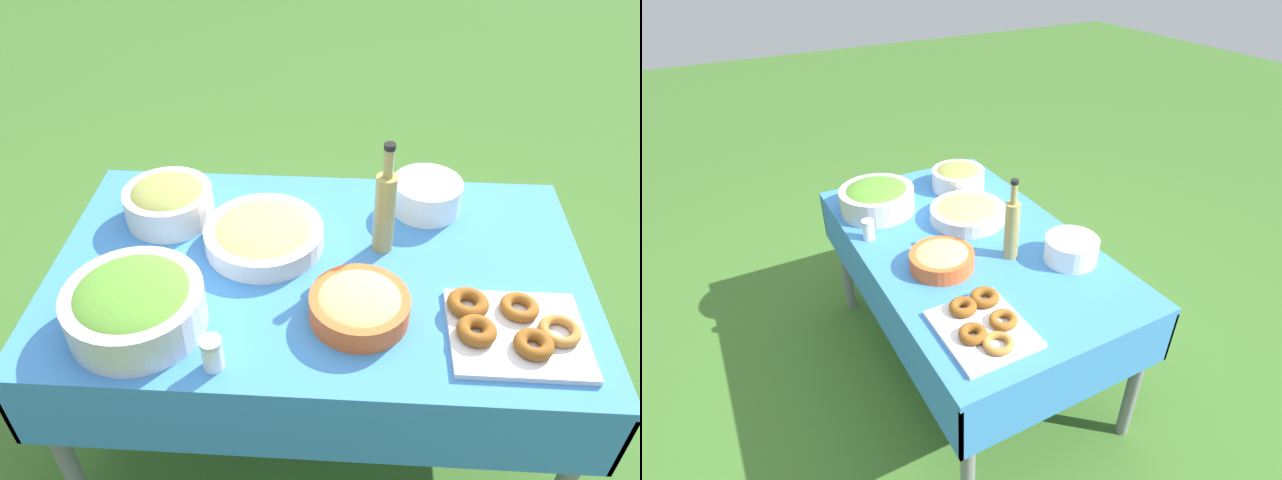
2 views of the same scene
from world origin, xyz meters
TOP-DOWN VIEW (x-y plane):
  - ground_plane at (0.00, 0.00)m, footprint 14.00×14.00m
  - picnic_table at (0.00, 0.00)m, footprint 1.44×0.86m
  - salad_bowl at (0.42, 0.24)m, footprint 0.33×0.33m
  - pasta_bowl at (-0.11, 0.18)m, footprint 0.25×0.25m
  - donut_platter at (-0.47, 0.21)m, footprint 0.34×0.27m
  - plate_stack at (-0.30, -0.28)m, footprint 0.21×0.21m
  - olive_oil_bottle at (-0.17, -0.09)m, footprint 0.06×0.06m
  - bread_bowl at (0.16, -0.08)m, footprint 0.33×0.33m
  - olive_bowl at (0.45, -0.19)m, footprint 0.26×0.26m
  - salt_shaker at (0.22, 0.36)m, footprint 0.05×0.05m

SIDE VIEW (x-z plane):
  - ground_plane at x=0.00m, z-range 0.00..0.00m
  - picnic_table at x=0.00m, z-range 0.26..0.95m
  - donut_platter at x=-0.47m, z-range 0.69..0.74m
  - bread_bowl at x=0.16m, z-range 0.69..0.77m
  - pasta_bowl at x=-0.11m, z-range 0.69..0.78m
  - salt_shaker at x=0.22m, z-range 0.69..0.78m
  - plate_stack at x=-0.30m, z-range 0.69..0.79m
  - olive_bowl at x=0.45m, z-range 0.69..0.81m
  - salad_bowl at x=0.42m, z-range 0.70..0.82m
  - olive_oil_bottle at x=-0.17m, z-range 0.66..0.99m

